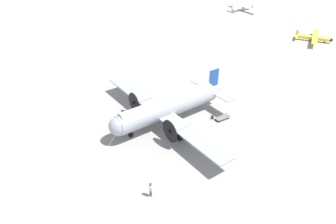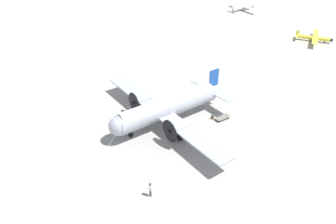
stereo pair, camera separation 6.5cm
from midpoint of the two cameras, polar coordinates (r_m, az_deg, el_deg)
ground_plane at (r=46.02m, az=-0.04°, el=-1.79°), size 300.00×300.00×0.00m
apron_line_eastwest at (r=45.24m, az=-0.36°, el=-2.45°), size 120.00×0.16×0.01m
apron_line_northsouth at (r=47.65m, az=-6.93°, el=-0.75°), size 0.16×120.00×0.01m
airliner_main at (r=44.44m, az=-0.49°, el=0.76°), size 21.28×19.26×5.86m
crew_foreground at (r=34.65m, az=-3.12°, el=-13.12°), size 0.46×0.40×1.68m
suitcase_near_door at (r=46.94m, az=7.67°, el=-0.93°), size 0.42×0.13×0.63m
baggage_cart at (r=47.14m, az=9.41°, el=-0.97°), size 2.13×2.18×0.56m
light_aircraft_distant at (r=102.95m, az=12.84°, el=17.32°), size 8.40×8.41×2.06m
light_aircraft_taxiing at (r=82.28m, az=24.09°, el=11.74°), size 8.01×10.70×2.04m
traffic_cone at (r=40.25m, az=9.21°, el=-7.48°), size 0.43×0.43×0.56m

